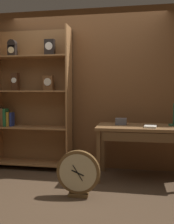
{
  "coord_description": "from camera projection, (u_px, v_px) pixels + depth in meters",
  "views": [
    {
      "loc": [
        0.75,
        -2.92,
        1.29
      ],
      "look_at": [
        0.09,
        0.79,
        0.97
      ],
      "focal_mm": 41.19,
      "sensor_mm": 36.0,
      "label": 1
    }
  ],
  "objects": [
    {
      "name": "toolbox_small",
      "position": [
        121.0,
        121.0,
        3.8
      ],
      "size": [
        0.16,
        0.13,
        0.1
      ],
      "primitive_type": "cube",
      "color": "#595960",
      "rests_on": "workbench"
    },
    {
      "name": "bookshelf",
      "position": [
        31.0,
        100.0,
        4.22
      ],
      "size": [
        1.28,
        0.36,
        2.28
      ],
      "color": "#9E6B3D",
      "rests_on": "ground"
    },
    {
      "name": "ground_plane",
      "position": [
        68.0,
        197.0,
        3.1
      ],
      "size": [
        10.0,
        10.0,
        0.0
      ],
      "primitive_type": "plane",
      "color": "#4C3826"
    },
    {
      "name": "back_wood_panel",
      "position": [
        87.0,
        90.0,
        4.24
      ],
      "size": [
        4.8,
        0.05,
        2.6
      ],
      "primitive_type": "cube",
      "color": "brown",
      "rests_on": "ground"
    },
    {
      "name": "round_clock_large",
      "position": [
        78.0,
        173.0,
        3.1
      ],
      "size": [
        0.53,
        0.11,
        0.57
      ],
      "color": "brown",
      "rests_on": "ground"
    },
    {
      "name": "open_repair_manual",
      "position": [
        150.0,
        126.0,
        3.53
      ],
      "size": [
        0.19,
        0.24,
        0.02
      ],
      "primitive_type": "cube",
      "rotation": [
        0.0,
        0.0,
        -0.13
      ],
      "color": "silver",
      "rests_on": "workbench"
    },
    {
      "name": "workbench",
      "position": [
        147.0,
        132.0,
        3.64
      ],
      "size": [
        1.42,
        0.67,
        0.78
      ],
      "color": "brown",
      "rests_on": "ground"
    }
  ]
}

